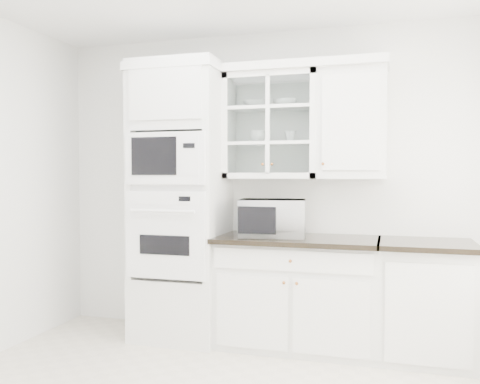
% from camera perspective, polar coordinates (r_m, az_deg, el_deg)
% --- Properties ---
extents(room_shell, '(4.00, 3.50, 2.70)m').
position_cam_1_polar(room_shell, '(3.30, -1.41, 7.96)').
color(room_shell, white).
rests_on(room_shell, ground).
extents(oven_column, '(0.76, 0.68, 2.40)m').
position_cam_1_polar(oven_column, '(4.48, -6.65, -1.04)').
color(oven_column, white).
rests_on(oven_column, ground).
extents(base_cabinet_run, '(1.32, 0.67, 0.92)m').
position_cam_1_polar(base_cabinet_run, '(4.32, 6.47, -11.05)').
color(base_cabinet_run, white).
rests_on(base_cabinet_run, ground).
extents(extra_base_cabinet, '(0.72, 0.67, 0.92)m').
position_cam_1_polar(extra_base_cabinet, '(4.26, 20.10, -11.32)').
color(extra_base_cabinet, white).
rests_on(extra_base_cabinet, ground).
extents(upper_cabinet_glass, '(0.80, 0.33, 0.90)m').
position_cam_1_polar(upper_cabinet_glass, '(4.41, 3.63, 7.38)').
color(upper_cabinet_glass, white).
rests_on(upper_cabinet_glass, room_shell).
extents(upper_cabinet_solid, '(0.55, 0.33, 0.90)m').
position_cam_1_polar(upper_cabinet_solid, '(4.31, 12.49, 7.46)').
color(upper_cabinet_solid, white).
rests_on(upper_cabinet_solid, room_shell).
extents(crown_molding, '(2.14, 0.38, 0.07)m').
position_cam_1_polar(crown_molding, '(4.48, 2.22, 13.57)').
color(crown_molding, white).
rests_on(crown_molding, room_shell).
extents(countertop_microwave, '(0.59, 0.51, 0.31)m').
position_cam_1_polar(countertop_microwave, '(4.22, 3.70, -2.92)').
color(countertop_microwave, white).
rests_on(countertop_microwave, base_cabinet_run).
extents(bowl_a, '(0.30, 0.30, 0.06)m').
position_cam_1_polar(bowl_a, '(4.45, 1.88, 9.79)').
color(bowl_a, white).
rests_on(bowl_a, upper_cabinet_glass).
extents(bowl_b, '(0.25, 0.25, 0.06)m').
position_cam_1_polar(bowl_b, '(4.40, 5.06, 9.90)').
color(bowl_b, white).
rests_on(bowl_b, upper_cabinet_glass).
extents(cup_a, '(0.15, 0.15, 0.10)m').
position_cam_1_polar(cup_a, '(4.44, 2.03, 6.21)').
color(cup_a, white).
rests_on(cup_a, upper_cabinet_glass).
extents(cup_b, '(0.11, 0.11, 0.10)m').
position_cam_1_polar(cup_b, '(4.36, 5.70, 6.22)').
color(cup_b, white).
rests_on(cup_b, upper_cabinet_glass).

